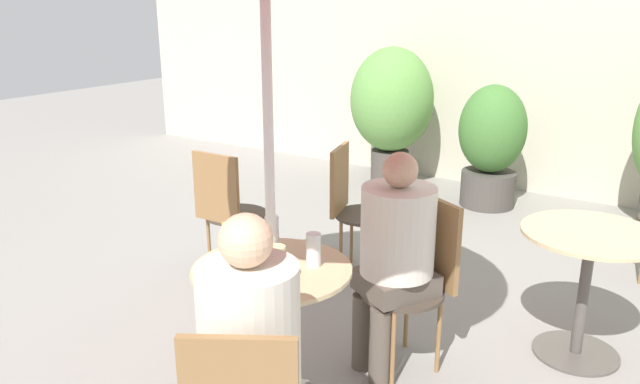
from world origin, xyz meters
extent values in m
cube|color=beige|center=(0.00, 4.18, 1.50)|extent=(10.00, 0.06, 3.00)
cylinder|color=#514C47|center=(0.04, -0.01, 0.36)|extent=(0.06, 0.06, 0.68)
cylinder|color=#CCB284|center=(0.04, -0.01, 0.71)|extent=(0.72, 0.72, 0.02)
cylinder|color=#514C47|center=(1.17, 1.25, 0.01)|extent=(0.46, 0.46, 0.01)
cylinder|color=#514C47|center=(1.17, 1.25, 0.36)|extent=(0.06, 0.06, 0.68)
cylinder|color=#CCB284|center=(1.17, 1.25, 0.71)|extent=(0.71, 0.71, 0.02)
cylinder|color=#42382D|center=(0.40, 0.62, 0.43)|extent=(0.44, 0.44, 0.02)
cylinder|color=olive|center=(0.59, 0.67, 0.21)|extent=(0.02, 0.02, 0.42)
cylinder|color=olive|center=(0.34, 0.81, 0.21)|extent=(0.02, 0.02, 0.42)
cylinder|color=olive|center=(0.45, 0.43, 0.21)|extent=(0.02, 0.02, 0.42)
cylinder|color=olive|center=(0.21, 0.57, 0.21)|extent=(0.02, 0.02, 0.42)
cube|color=olive|center=(0.50, 0.79, 0.67)|extent=(0.34, 0.21, 0.46)
cylinder|color=#42382D|center=(-1.09, 1.08, 0.43)|extent=(0.44, 0.44, 0.02)
cylinder|color=olive|center=(-1.23, 0.94, 0.21)|extent=(0.02, 0.02, 0.42)
cylinder|color=olive|center=(-0.95, 0.94, 0.21)|extent=(0.02, 0.02, 0.42)
cylinder|color=olive|center=(-1.23, 1.22, 0.21)|extent=(0.02, 0.02, 0.42)
cylinder|color=olive|center=(-0.95, 1.23, 0.21)|extent=(0.02, 0.02, 0.42)
cube|color=olive|center=(-1.09, 0.89, 0.67)|extent=(0.37, 0.03, 0.46)
cylinder|color=#42382D|center=(-0.32, 1.56, 0.43)|extent=(0.44, 0.44, 0.02)
cylinder|color=olive|center=(-0.50, 1.66, 0.21)|extent=(0.02, 0.02, 0.42)
cylinder|color=olive|center=(-0.42, 1.39, 0.21)|extent=(0.02, 0.02, 0.42)
cylinder|color=olive|center=(-0.22, 1.74, 0.21)|extent=(0.02, 0.02, 0.42)
cylinder|color=olive|center=(-0.15, 1.46, 0.21)|extent=(0.02, 0.02, 0.42)
cube|color=olive|center=(-0.51, 1.51, 0.67)|extent=(0.12, 0.37, 0.46)
cylinder|color=beige|center=(0.39, -0.59, 0.79)|extent=(0.35, 0.35, 0.48)
sphere|color=#DBAD89|center=(0.39, -0.59, 1.12)|extent=(0.18, 0.18, 0.18)
cylinder|color=brown|center=(0.24, 0.50, 0.21)|extent=(0.11, 0.11, 0.42)
cylinder|color=brown|center=(0.38, 0.42, 0.21)|extent=(0.11, 0.11, 0.42)
cube|color=brown|center=(0.38, 0.58, 0.50)|extent=(0.45, 0.46, 0.11)
cylinder|color=beige|center=(0.38, 0.58, 0.78)|extent=(0.37, 0.37, 0.45)
sphere|color=tan|center=(0.38, 0.58, 1.09)|extent=(0.17, 0.17, 0.17)
cylinder|color=#DBC65B|center=(-0.13, -0.08, 0.82)|extent=(0.07, 0.07, 0.20)
cylinder|color=beige|center=(0.18, -0.14, 0.81)|extent=(0.07, 0.07, 0.18)
cylinder|color=silver|center=(0.19, 0.11, 0.80)|extent=(0.07, 0.07, 0.15)
cylinder|color=silver|center=(-0.07, 0.14, 0.81)|extent=(0.07, 0.07, 0.17)
cylinder|color=#47423D|center=(-1.16, 3.61, 0.19)|extent=(0.39, 0.39, 0.37)
ellipsoid|color=#609947|center=(-1.16, 3.61, 0.89)|extent=(0.84, 0.84, 1.05)
cylinder|color=#47423D|center=(-0.09, 3.51, 0.16)|extent=(0.50, 0.50, 0.33)
ellipsoid|color=#427533|center=(-0.09, 3.51, 0.73)|extent=(0.61, 0.61, 0.81)
cylinder|color=silver|center=(0.04, -0.01, 1.08)|extent=(0.04, 0.04, 2.16)
camera|label=1|loc=(1.61, -2.05, 1.87)|focal=35.00mm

